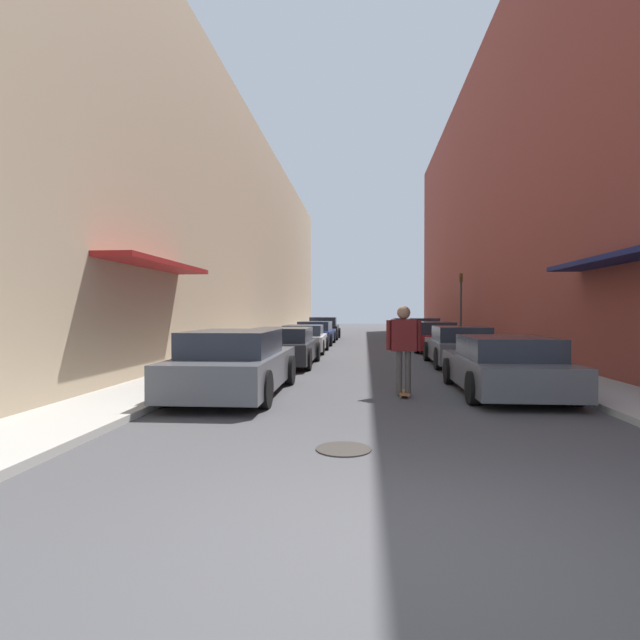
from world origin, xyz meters
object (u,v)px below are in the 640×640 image
(parked_car_left_2, at_px, (304,339))
(manhole_cover, at_px, (344,449))
(parked_car_left_0, at_px, (235,363))
(parked_car_left_4, at_px, (324,328))
(parked_car_right_0, at_px, (505,366))
(parked_car_right_5, at_px, (404,327))
(parked_car_right_2, at_px, (433,337))
(traffic_light, at_px, (461,300))
(parked_car_right_4, at_px, (412,330))
(parked_car_left_3, at_px, (316,333))
(parked_car_left_1, at_px, (284,347))
(parked_car_right_1, at_px, (459,346))
(parked_car_right_3, at_px, (422,331))
(skateboarder, at_px, (404,340))

(parked_car_left_2, relative_size, manhole_cover, 5.77)
(parked_car_left_0, height_order, parked_car_left_4, parked_car_left_4)
(parked_car_right_0, relative_size, parked_car_right_5, 1.02)
(parked_car_left_0, distance_m, parked_car_right_2, 13.55)
(parked_car_right_5, height_order, traffic_light, traffic_light)
(parked_car_left_4, xyz_separation_m, traffic_light, (7.64, -5.34, 1.68))
(parked_car_left_4, xyz_separation_m, parked_car_right_5, (5.61, 5.98, -0.06))
(parked_car_right_4, bearing_deg, parked_car_left_2, -115.74)
(parked_car_left_3, height_order, parked_car_right_2, parked_car_right_2)
(parked_car_left_1, bearing_deg, parked_car_left_3, 90.06)
(parked_car_left_1, height_order, parked_car_right_5, parked_car_right_5)
(parked_car_left_3, height_order, parked_car_right_1, parked_car_right_1)
(parked_car_left_1, height_order, parked_car_right_3, parked_car_right_3)
(skateboarder, bearing_deg, traffic_light, 75.50)
(parked_car_left_3, height_order, parked_car_right_5, parked_car_right_5)
(parked_car_right_5, bearing_deg, parked_car_right_1, -89.77)
(parked_car_right_1, bearing_deg, parked_car_right_3, 89.46)
(parked_car_right_4, distance_m, skateboarder, 22.64)
(parked_car_left_4, bearing_deg, parked_car_right_2, -59.18)
(parked_car_right_4, distance_m, traffic_light, 6.78)
(parked_car_right_5, bearing_deg, parked_car_left_0, -101.53)
(parked_car_right_1, bearing_deg, parked_car_right_4, 89.94)
(parked_car_left_2, bearing_deg, parked_car_left_3, 90.31)
(parked_car_left_1, distance_m, parked_car_left_4, 16.02)
(parked_car_right_0, bearing_deg, parked_car_left_4, 104.72)
(parked_car_left_0, xyz_separation_m, parked_car_left_3, (0.07, 16.30, -0.05))
(manhole_cover, bearing_deg, skateboarder, 75.64)
(parked_car_right_0, xyz_separation_m, parked_car_right_2, (0.10, 11.70, 0.03))
(parked_car_right_5, relative_size, skateboarder, 2.28)
(parked_car_left_0, xyz_separation_m, parked_car_left_4, (0.06, 21.79, 0.02))
(parked_car_left_0, bearing_deg, parked_car_left_3, 89.74)
(parked_car_left_2, bearing_deg, parked_car_right_3, 49.56)
(parked_car_left_4, xyz_separation_m, parked_car_right_2, (5.67, -9.51, -0.05))
(parked_car_right_4, height_order, skateboarder, skateboarder)
(parked_car_left_1, relative_size, parked_car_right_0, 1.04)
(parked_car_right_0, bearing_deg, manhole_cover, -125.14)
(parked_car_left_2, bearing_deg, parked_car_right_5, 71.70)
(parked_car_right_0, xyz_separation_m, parked_car_right_5, (0.03, 27.19, 0.02))
(parked_car_left_0, bearing_deg, parked_car_right_3, 71.68)
(parked_car_right_1, relative_size, parked_car_right_2, 0.97)
(traffic_light, bearing_deg, parked_car_right_5, 100.20)
(skateboarder, bearing_deg, parked_car_left_2, 107.49)
(parked_car_left_1, relative_size, parked_car_left_2, 1.12)
(parked_car_right_2, height_order, parked_car_right_4, parked_car_right_2)
(parked_car_left_2, bearing_deg, parked_car_left_0, -90.54)
(parked_car_left_4, distance_m, traffic_light, 9.47)
(parked_car_left_0, height_order, parked_car_right_4, parked_car_left_0)
(parked_car_left_1, relative_size, skateboarder, 2.43)
(parked_car_right_1, distance_m, parked_car_right_3, 11.44)
(parked_car_right_1, xyz_separation_m, parked_car_right_3, (0.11, 11.44, 0.05))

